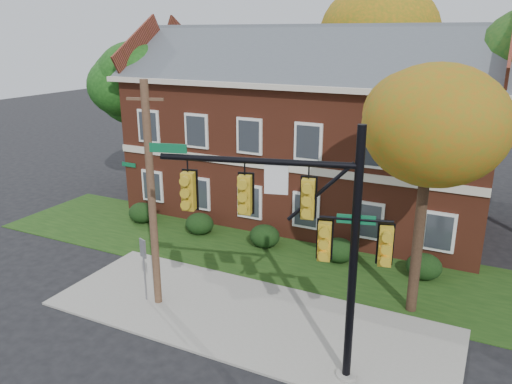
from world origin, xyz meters
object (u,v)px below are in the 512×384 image
at_px(hedge_far_right, 424,266).
at_px(tree_far_rear, 376,42).
at_px(hedge_right, 339,250).
at_px(hedge_center, 265,236).
at_px(traffic_signal, 305,227).
at_px(sign_post, 144,260).
at_px(tree_near_right, 438,124).
at_px(apartment_building, 308,121).
at_px(hedge_left, 200,224).
at_px(hedge_far_left, 142,213).
at_px(utility_pole, 152,198).
at_px(tree_left_rear, 143,82).

xyz_separation_m(hedge_far_right, tree_far_rear, (-5.66, 13.09, 8.32)).
distance_m(hedge_right, hedge_far_right, 3.50).
distance_m(hedge_center, traffic_signal, 9.79).
distance_m(tree_far_rear, sign_post, 20.93).
height_order(hedge_center, tree_far_rear, tree_far_rear).
height_order(tree_near_right, sign_post, tree_near_right).
xyz_separation_m(apartment_building, hedge_far_right, (7.00, -5.25, -4.46)).
distance_m(hedge_left, tree_near_right, 12.68).
xyz_separation_m(hedge_far_left, tree_far_rear, (8.34, 13.09, 8.32)).
bearing_deg(tree_near_right, utility_pole, -158.07).
height_order(hedge_far_left, hedge_left, same).
relative_size(hedge_left, tree_near_right, 0.16).
bearing_deg(utility_pole, hedge_center, 62.41).
bearing_deg(tree_left_rear, traffic_signal, -39.02).
height_order(apartment_building, traffic_signal, apartment_building).
distance_m(hedge_center, hedge_right, 3.50).
bearing_deg(hedge_right, hedge_far_left, 180.00).
height_order(apartment_building, hedge_center, apartment_building).
xyz_separation_m(hedge_far_left, tree_near_right, (14.22, -2.83, 6.14)).
relative_size(apartment_building, tree_left_rear, 2.12).
height_order(hedge_far_right, tree_near_right, tree_near_right).
bearing_deg(hedge_far_left, apartment_building, 36.89).
distance_m(hedge_far_left, tree_left_rear, 7.90).
height_order(hedge_center, hedge_right, same).
height_order(hedge_left, tree_left_rear, tree_left_rear).
relative_size(utility_pole, sign_post, 3.26).
height_order(hedge_left, hedge_right, same).
bearing_deg(hedge_center, hedge_far_right, 0.00).
bearing_deg(hedge_left, apartment_building, 56.33).
xyz_separation_m(tree_left_rear, tree_far_rear, (11.07, 8.96, 2.16)).
relative_size(hedge_left, traffic_signal, 0.19).
relative_size(tree_near_right, utility_pole, 1.08).
height_order(hedge_center, utility_pole, utility_pole).
bearing_deg(hedge_far_left, hedge_far_right, 0.00).
bearing_deg(tree_left_rear, tree_far_rear, 38.97).
height_order(apartment_building, hedge_right, apartment_building).
bearing_deg(hedge_center, tree_left_rear, 156.96).
bearing_deg(apartment_building, hedge_far_left, -143.11).
xyz_separation_m(hedge_far_left, hedge_left, (3.50, 0.00, 0.00)).
bearing_deg(apartment_building, hedge_center, -90.00).
bearing_deg(sign_post, traffic_signal, 9.62).
xyz_separation_m(tree_near_right, tree_left_rear, (-16.95, 6.97, 0.01)).
bearing_deg(traffic_signal, hedge_left, 122.73).
distance_m(tree_near_right, tree_left_rear, 18.33).
relative_size(apartment_building, hedge_right, 13.43).
distance_m(hedge_left, hedge_far_right, 10.50).
distance_m(hedge_far_left, hedge_far_right, 14.00).
xyz_separation_m(hedge_right, utility_pole, (-4.78, -6.26, 3.52)).
bearing_deg(utility_pole, hedge_right, 36.61).
bearing_deg(traffic_signal, utility_pole, 152.94).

